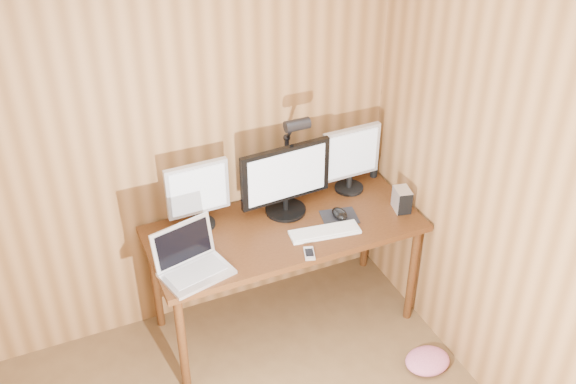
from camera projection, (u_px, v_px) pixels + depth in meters
desk at (280, 236)px, 4.07m from camera, size 1.60×0.70×0.75m
monitor_center at (286, 179)px, 3.94m from camera, size 0.57×0.25×0.44m
monitor_left at (198, 194)px, 3.83m from camera, size 0.37×0.17×0.42m
monitor_right at (351, 157)px, 4.15m from camera, size 0.38×0.18×0.43m
laptop at (191, 261)px, 3.58m from camera, size 0.41×0.35×0.26m
keyboard at (325, 232)px, 3.88m from camera, size 0.42×0.18×0.02m
mousepad at (339, 217)px, 4.02m from camera, size 0.24×0.21×0.00m
mouse at (339, 214)px, 4.01m from camera, size 0.10×0.13×0.04m
hard_drive at (402, 200)px, 4.05m from camera, size 0.11×0.14×0.14m
phone at (309, 253)px, 3.72m from camera, size 0.09×0.12×0.02m
speaker at (374, 169)px, 4.38m from camera, size 0.05×0.05×0.11m
desk_lamp at (292, 146)px, 3.94m from camera, size 0.15×0.21×0.64m
fabric_pile at (427, 361)px, 4.00m from camera, size 0.31×0.26×0.09m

